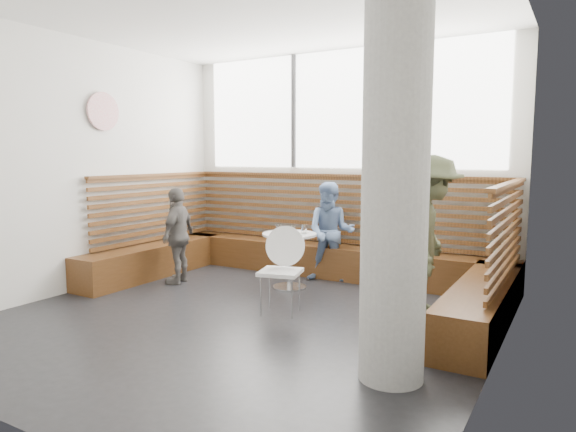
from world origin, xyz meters
The scene contains 15 objects.
room centered at (0.00, 0.00, 1.60)m, with size 5.00×5.00×3.20m.
booth centered at (0.00, 1.77, 0.41)m, with size 5.00×2.50×1.44m.
concrete_column centered at (1.85, -0.60, 1.60)m, with size 0.50×0.50×3.20m, color gray.
wall_art centered at (-2.46, 0.40, 2.30)m, with size 0.50×0.50×0.03m, color white.
cafe_table centered at (-0.20, 1.38, 0.52)m, with size 0.70×0.70×0.72m.
cafe_chair centered at (0.26, 0.46, 0.55)m, with size 0.45×0.44×0.94m.
adult_man centered at (1.67, 1.17, 0.87)m, with size 1.12×0.64×1.73m, color #444B32.
child_back centered at (0.10, 1.99, 0.68)m, with size 0.66×0.52×1.37m, color #627DAA.
child_left centered at (-1.65, 0.88, 0.65)m, with size 0.76×0.32×1.30m, color #5D5854.
plate_near centered at (-0.33, 1.52, 0.73)m, with size 0.20×0.20×0.01m, color white.
plate_far centered at (-0.10, 1.49, 0.73)m, with size 0.21×0.21×0.01m, color white.
glass_left centered at (-0.34, 1.34, 0.78)m, with size 0.07×0.07×0.12m, color white.
glass_mid centered at (-0.14, 1.36, 0.78)m, with size 0.07×0.07×0.11m, color white.
glass_right centered at (-0.02, 1.45, 0.78)m, with size 0.07×0.07×0.11m, color white.
menu_card centered at (-0.11, 1.19, 0.73)m, with size 0.19×0.13×0.00m, color #A5C64C.
Camera 1 is at (3.07, -4.30, 1.72)m, focal length 32.00 mm.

